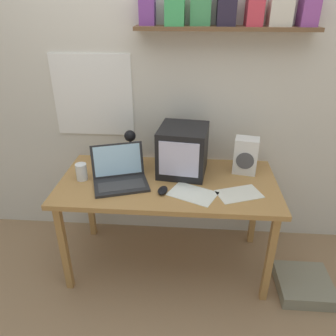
% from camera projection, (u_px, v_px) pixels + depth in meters
% --- Properties ---
extents(ground_plane, '(12.00, 12.00, 0.00)m').
position_uv_depth(ground_plane, '(168.00, 261.00, 2.60)').
color(ground_plane, '#9A7958').
extents(back_wall, '(5.60, 0.24, 2.60)m').
position_uv_depth(back_wall, '(174.00, 82.00, 2.41)').
color(back_wall, silver).
rests_on(back_wall, ground_plane).
extents(corner_desk, '(1.50, 0.73, 0.74)m').
position_uv_depth(corner_desk, '(168.00, 189.00, 2.29)').
color(corner_desk, '#AF7F46').
rests_on(corner_desk, ground_plane).
extents(crt_monitor, '(0.37, 0.39, 0.34)m').
position_uv_depth(crt_monitor, '(183.00, 150.00, 2.31)').
color(crt_monitor, black).
rests_on(crt_monitor, corner_desk).
extents(laptop, '(0.43, 0.39, 0.24)m').
position_uv_depth(laptop, '(120.00, 174.00, 2.22)').
color(laptop, '#232326').
rests_on(laptop, corner_desk).
extents(desk_lamp, '(0.14, 0.16, 0.30)m').
position_uv_depth(desk_lamp, '(131.00, 147.00, 2.37)').
color(desk_lamp, black).
rests_on(desk_lamp, corner_desk).
extents(juice_glass, '(0.08, 0.08, 0.12)m').
position_uv_depth(juice_glass, '(82.00, 173.00, 2.26)').
color(juice_glass, white).
rests_on(juice_glass, corner_desk).
extents(space_heater, '(0.18, 0.15, 0.26)m').
position_uv_depth(space_heater, '(246.00, 156.00, 2.32)').
color(space_heater, white).
rests_on(space_heater, corner_desk).
extents(computer_mouse, '(0.08, 0.11, 0.03)m').
position_uv_depth(computer_mouse, '(163.00, 190.00, 2.12)').
color(computer_mouse, black).
rests_on(computer_mouse, corner_desk).
extents(open_notebook, '(0.32, 0.26, 0.00)m').
position_uv_depth(open_notebook, '(239.00, 194.00, 2.11)').
color(open_notebook, silver).
rests_on(open_notebook, corner_desk).
extents(loose_paper_near_laptop, '(0.35, 0.30, 0.00)m').
position_uv_depth(loose_paper_near_laptop, '(193.00, 194.00, 2.11)').
color(loose_paper_near_laptop, white).
rests_on(loose_paper_near_laptop, corner_desk).
extents(floor_cushion, '(0.37, 0.37, 0.09)m').
position_uv_depth(floor_cushion, '(304.00, 285.00, 2.33)').
color(floor_cushion, gray).
rests_on(floor_cushion, ground_plane).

